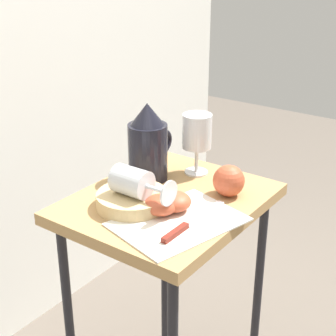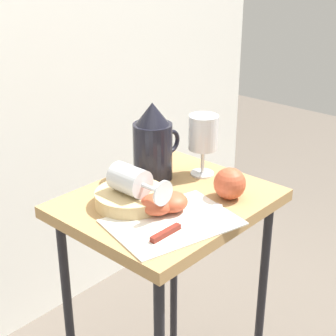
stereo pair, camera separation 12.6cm
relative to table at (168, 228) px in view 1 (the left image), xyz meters
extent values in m
cube|color=#AD8451|center=(0.00, 0.00, 0.07)|extent=(0.50, 0.41, 0.03)
cylinder|color=black|center=(0.21, -0.16, -0.28)|extent=(0.02, 0.02, 0.67)
cylinder|color=black|center=(-0.21, 0.16, -0.28)|extent=(0.02, 0.02, 0.67)
cylinder|color=black|center=(0.21, 0.16, -0.28)|extent=(0.02, 0.02, 0.67)
cube|color=silver|center=(-0.09, -0.09, 0.09)|extent=(0.32, 0.26, 0.00)
cylinder|color=tan|center=(-0.09, 0.04, 0.10)|extent=(0.17, 0.17, 0.03)
cylinder|color=black|center=(0.06, 0.11, 0.16)|extent=(0.10, 0.10, 0.15)
cylinder|color=#D1661E|center=(0.06, 0.11, 0.13)|extent=(0.10, 0.10, 0.08)
cone|color=black|center=(0.06, 0.11, 0.27)|extent=(0.09, 0.09, 0.06)
torus|color=black|center=(0.13, 0.11, 0.17)|extent=(0.07, 0.01, 0.07)
cylinder|color=silver|center=(0.17, 0.03, 0.09)|extent=(0.06, 0.06, 0.00)
cylinder|color=silver|center=(0.17, 0.03, 0.13)|extent=(0.01, 0.01, 0.07)
cylinder|color=silver|center=(0.17, 0.03, 0.21)|extent=(0.08, 0.08, 0.09)
cylinder|color=#D1661E|center=(0.17, 0.03, 0.19)|extent=(0.07, 0.07, 0.05)
cylinder|color=silver|center=(-0.09, 0.04, 0.16)|extent=(0.07, 0.09, 0.07)
cylinder|color=silver|center=(-0.09, -0.04, 0.16)|extent=(0.01, 0.06, 0.01)
cylinder|color=silver|center=(-0.09, -0.07, 0.16)|extent=(0.06, 0.01, 0.06)
ellipsoid|color=#C15133|center=(-0.08, -0.04, 0.11)|extent=(0.08, 0.08, 0.04)
ellipsoid|color=#C15133|center=(-0.05, -0.05, 0.11)|extent=(0.08, 0.08, 0.04)
sphere|color=#C15133|center=(0.10, -0.11, 0.13)|extent=(0.08, 0.08, 0.08)
cube|color=silver|center=(-0.02, -0.12, 0.09)|extent=(0.15, 0.02, 0.00)
cube|color=maroon|center=(-0.14, -0.12, 0.10)|extent=(0.09, 0.01, 0.01)
camera|label=1|loc=(-0.94, -0.68, 0.67)|focal=56.09mm
camera|label=2|loc=(-0.86, -0.78, 0.67)|focal=56.09mm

